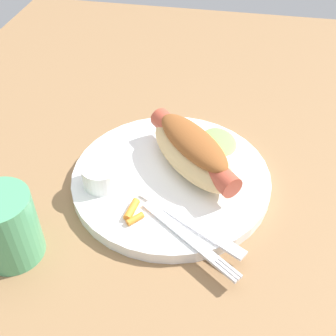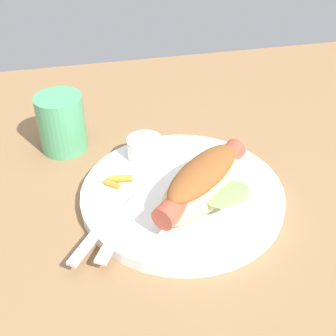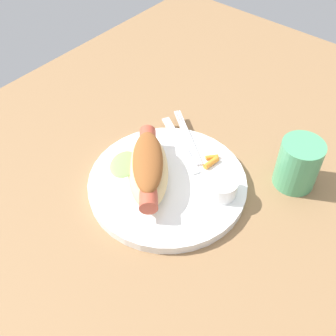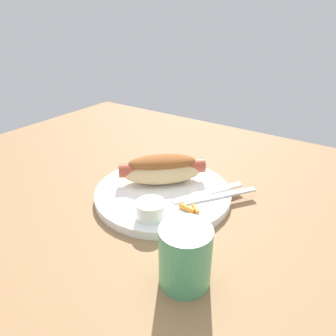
# 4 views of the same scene
# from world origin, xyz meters

# --- Properties ---
(ground_plane) EXTENTS (1.20, 0.90, 0.02)m
(ground_plane) POSITION_xyz_m (0.00, 0.00, -0.01)
(ground_plane) COLOR olive
(plate) EXTENTS (0.26, 0.26, 0.02)m
(plate) POSITION_xyz_m (-0.01, 0.00, 0.01)
(plate) COLOR white
(plate) RESTS_ON ground_plane
(hot_dog) EXTENTS (0.16, 0.15, 0.06)m
(hot_dog) POSITION_xyz_m (-0.03, 0.03, 0.05)
(hot_dog) COLOR #DBB77A
(hot_dog) RESTS_ON plate
(sauce_ramekin) EXTENTS (0.05, 0.05, 0.03)m
(sauce_ramekin) POSITION_xyz_m (0.02, -0.08, 0.03)
(sauce_ramekin) COLOR white
(sauce_ramekin) RESTS_ON plate
(fork) EXTENTS (0.10, 0.13, 0.00)m
(fork) POSITION_xyz_m (0.09, 0.04, 0.02)
(fork) COLOR silver
(fork) RESTS_ON plate
(knife) EXTENTS (0.09, 0.14, 0.00)m
(knife) POSITION_xyz_m (0.07, 0.04, 0.02)
(knife) COLOR silver
(knife) RESTS_ON plate
(carrot_garnish) EXTENTS (0.04, 0.02, 0.01)m
(carrot_garnish) POSITION_xyz_m (0.07, -0.03, 0.02)
(carrot_garnish) COLOR orange
(carrot_garnish) RESTS_ON plate
(drinking_cup) EXTENTS (0.07, 0.07, 0.09)m
(drinking_cup) POSITION_xyz_m (0.13, -0.15, 0.04)
(drinking_cup) COLOR #4C9E6B
(drinking_cup) RESTS_ON ground_plane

